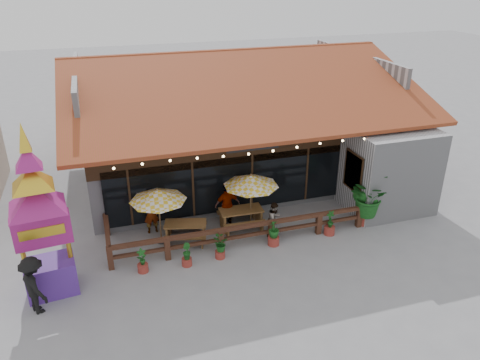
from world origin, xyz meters
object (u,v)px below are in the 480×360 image
object	(u,v)px
umbrella_left	(158,195)
tropical_plant	(367,196)
picnic_table_right	(241,215)
picnic_table_left	(186,229)
umbrella_right	(251,181)
thai_sign_tower	(36,202)
pedestrian	(34,285)

from	to	relation	value
umbrella_left	tropical_plant	xyz separation A→B (m)	(8.18, -1.12, -0.73)
picnic_table_right	picnic_table_left	bearing A→B (deg)	-172.89
umbrella_right	picnic_table_right	size ratio (longest dim) A/B	1.58
picnic_table_left	thai_sign_tower	bearing A→B (deg)	-159.77
umbrella_right	picnic_table_left	size ratio (longest dim) A/B	1.48
umbrella_right	thai_sign_tower	size ratio (longest dim) A/B	0.45
umbrella_left	umbrella_right	distance (m)	3.65
picnic_table_left	thai_sign_tower	world-z (taller)	thai_sign_tower
picnic_table_right	pedestrian	xyz separation A→B (m)	(-7.47, -2.95, 0.41)
picnic_table_right	umbrella_left	bearing A→B (deg)	-177.98
umbrella_left	tropical_plant	size ratio (longest dim) A/B	1.05
picnic_table_left	pedestrian	xyz separation A→B (m)	(-5.14, -2.66, 0.45)
picnic_table_right	pedestrian	bearing A→B (deg)	-158.45
tropical_plant	pedestrian	distance (m)	12.52
tropical_plant	umbrella_right	bearing A→B (deg)	165.30
umbrella_right	picnic_table_left	world-z (taller)	umbrella_right
umbrella_left	picnic_table_left	xyz separation A→B (m)	(0.93, -0.18, -1.48)
picnic_table_left	tropical_plant	world-z (taller)	tropical_plant
umbrella_right	thai_sign_tower	bearing A→B (deg)	-165.05
umbrella_right	tropical_plant	bearing A→B (deg)	-14.70
picnic_table_left	pedestrian	distance (m)	5.80
umbrella_right	umbrella_left	bearing A→B (deg)	-178.91
umbrella_left	tropical_plant	bearing A→B (deg)	-7.80
umbrella_left	tropical_plant	distance (m)	8.29
thai_sign_tower	picnic_table_left	bearing A→B (deg)	20.23
picnic_table_left	thai_sign_tower	size ratio (longest dim) A/B	0.30
thai_sign_tower	tropical_plant	world-z (taller)	thai_sign_tower
umbrella_left	pedestrian	world-z (taller)	umbrella_left
umbrella_left	picnic_table_right	size ratio (longest dim) A/B	1.31
picnic_table_right	thai_sign_tower	size ratio (longest dim) A/B	0.28
picnic_table_left	tropical_plant	size ratio (longest dim) A/B	0.85
picnic_table_right	tropical_plant	world-z (taller)	tropical_plant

